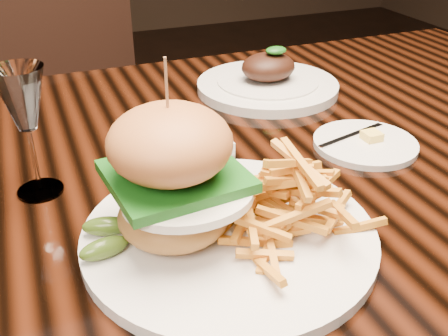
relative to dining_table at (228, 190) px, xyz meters
name	(u,v)px	position (x,y,z in m)	size (l,w,h in m)	color
dining_table	(228,190)	(0.00, 0.00, 0.00)	(1.60, 0.90, 0.75)	black
burger_plate	(225,197)	(-0.09, -0.21, 0.14)	(0.34, 0.34, 0.22)	silver
side_saucer	(365,143)	(0.20, -0.07, 0.08)	(0.16, 0.16, 0.02)	silver
ramekin	(200,148)	(-0.05, -0.01, 0.09)	(0.08, 0.08, 0.04)	silver
wine_glass	(23,104)	(-0.28, -0.02, 0.20)	(0.06, 0.06, 0.17)	white
far_dish	(268,82)	(0.16, 0.20, 0.09)	(0.27, 0.27, 0.09)	silver
chair_far	(86,92)	(-0.11, 0.89, -0.13)	(0.58, 0.58, 0.95)	black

